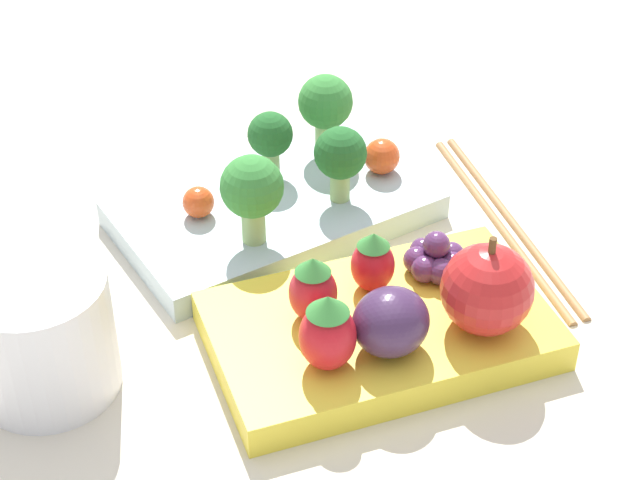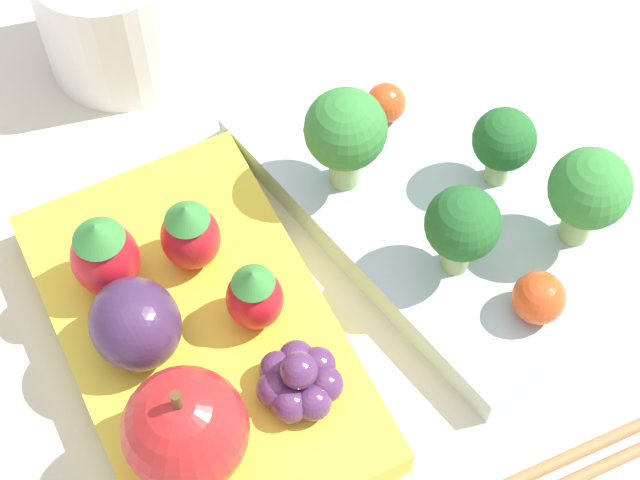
{
  "view_description": "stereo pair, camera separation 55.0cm",
  "coord_description": "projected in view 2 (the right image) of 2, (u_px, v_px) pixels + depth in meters",
  "views": [
    {
      "loc": [
        -0.22,
        -0.47,
        0.43
      ],
      "look_at": [
        0.0,
        0.0,
        0.03
      ],
      "focal_mm": 60.0,
      "sensor_mm": 36.0,
      "label": 1
    },
    {
      "loc": [
        0.22,
        -0.14,
        0.45
      ],
      "look_at": [
        0.0,
        0.0,
        0.03
      ],
      "focal_mm": 60.0,
      "sensor_mm": 36.0,
      "label": 2
    }
  ],
  "objects": [
    {
      "name": "cherry_tomato_0",
      "position": [
        386.0,
        103.0,
        0.54
      ],
      "size": [
        0.02,
        0.02,
        0.02
      ],
      "color": "#DB4C1E",
      "rests_on": "bento_box_savoury"
    },
    {
      "name": "bento_box_savoury",
      "position": [
        430.0,
        192.0,
        0.54
      ],
      "size": [
        0.22,
        0.14,
        0.02
      ],
      "color": "silver",
      "rests_on": "ground_plane"
    },
    {
      "name": "bento_box_fruit",
      "position": [
        200.0,
        339.0,
        0.49
      ],
      "size": [
        0.2,
        0.13,
        0.02
      ],
      "color": "yellow",
      "rests_on": "ground_plane"
    },
    {
      "name": "broccoli_floret_3",
      "position": [
        504.0,
        141.0,
        0.5
      ],
      "size": [
        0.03,
        0.03,
        0.05
      ],
      "color": "#93B770",
      "rests_on": "bento_box_savoury"
    },
    {
      "name": "cherry_tomato_1",
      "position": [
        539.0,
        298.0,
        0.48
      ],
      "size": [
        0.02,
        0.02,
        0.02
      ],
      "color": "#DB4C1E",
      "rests_on": "bento_box_savoury"
    },
    {
      "name": "apple",
      "position": [
        185.0,
        430.0,
        0.43
      ],
      "size": [
        0.05,
        0.05,
        0.06
      ],
      "color": "red",
      "rests_on": "bento_box_fruit"
    },
    {
      "name": "broccoli_floret_0",
      "position": [
        462.0,
        226.0,
        0.48
      ],
      "size": [
        0.03,
        0.03,
        0.05
      ],
      "color": "#93B770",
      "rests_on": "bento_box_savoury"
    },
    {
      "name": "ground_plane",
      "position": [
        318.0,
        270.0,
        0.52
      ],
      "size": [
        4.0,
        4.0,
        0.0
      ],
      "primitive_type": "plane",
      "color": "beige"
    },
    {
      "name": "plum",
      "position": [
        140.0,
        332.0,
        0.46
      ],
      "size": [
        0.04,
        0.04,
        0.04
      ],
      "color": "#42284C",
      "rests_on": "bento_box_fruit"
    },
    {
      "name": "strawberry_1",
      "position": [
        104.0,
        255.0,
        0.48
      ],
      "size": [
        0.03,
        0.03,
        0.05
      ],
      "color": "red",
      "rests_on": "bento_box_fruit"
    },
    {
      "name": "drinking_cup",
      "position": [
        113.0,
        10.0,
        0.56
      ],
      "size": [
        0.08,
        0.08,
        0.07
      ],
      "color": "white",
      "rests_on": "ground_plane"
    },
    {
      "name": "strawberry_2",
      "position": [
        190.0,
        234.0,
        0.49
      ],
      "size": [
        0.03,
        0.03,
        0.04
      ],
      "color": "red",
      "rests_on": "bento_box_fruit"
    },
    {
      "name": "grape_cluster",
      "position": [
        299.0,
        380.0,
        0.46
      ],
      "size": [
        0.04,
        0.04,
        0.03
      ],
      "color": "#562D5B",
      "rests_on": "bento_box_fruit"
    },
    {
      "name": "strawberry_0",
      "position": [
        254.0,
        296.0,
        0.47
      ],
      "size": [
        0.03,
        0.03,
        0.04
      ],
      "color": "red",
      "rests_on": "bento_box_fruit"
    },
    {
      "name": "broccoli_floret_1",
      "position": [
        589.0,
        191.0,
        0.48
      ],
      "size": [
        0.04,
        0.04,
        0.06
      ],
      "color": "#93B770",
      "rests_on": "bento_box_savoury"
    },
    {
      "name": "broccoli_floret_2",
      "position": [
        346.0,
        132.0,
        0.5
      ],
      "size": [
        0.04,
        0.04,
        0.06
      ],
      "color": "#93B770",
      "rests_on": "bento_box_savoury"
    }
  ]
}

